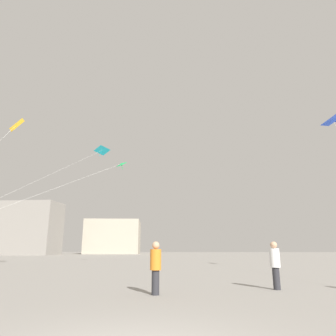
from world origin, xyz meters
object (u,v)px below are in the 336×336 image
Objects in this scene: kite_emerald_diamond at (120,164)px; kite_cyan_delta at (100,152)px; person_in_orange at (156,265)px; building_centre_hall at (27,228)px; person_in_white at (275,263)px; kite_cobalt_delta at (333,120)px; building_left_hall at (1,232)px; kite_amber_delta at (15,126)px; building_right_hall at (114,237)px.

kite_cyan_delta is (-4.18, 7.58, 3.84)m from kite_emerald_diamond.
building_centre_hall reaches higher than person_in_orange.
person_in_white is 0.17× the size of kite_cobalt_delta.
kite_emerald_diamond reaches higher than person_in_white.
kite_cyan_delta is at bearing -122.01° from person_in_orange.
building_left_hall is (-45.57, 59.96, -7.17)m from kite_cyan_delta.
kite_amber_delta is at bearing -101.70° from kite_cyan_delta.
person_in_white is 104.71m from building_left_hall.
building_left_hall is at bearing -108.57° from person_in_orange.
building_right_hall is (-9.57, 59.17, -8.77)m from kite_cyan_delta.
building_right_hall is at bearing 94.96° from kite_amber_delta.
person_in_orange is at bearing -57.94° from building_left_hall.
person_in_orange is 0.10× the size of building_right_hall.
kite_cobalt_delta is at bearing -41.05° from kite_cyan_delta.
kite_amber_delta is 0.62× the size of building_right_hall.
person_in_orange is 76.92m from building_centre_hall.
building_right_hall is at bearing 99.19° from kite_cyan_delta.
kite_amber_delta is 0.44× the size of kite_cyan_delta.
person_in_orange is at bearing -61.26° from building_centre_hall.
kite_cobalt_delta is 75.43m from building_centre_hall.
person_in_white is 22.58m from kite_amber_delta.
kite_cobalt_delta reaches higher than person_in_white.
building_left_hall is 1.16× the size of building_right_hall.
building_centre_hall is (-41.23, 65.79, 5.49)m from person_in_white.
kite_amber_delta is at bearing 172.73° from kite_cobalt_delta.
building_left_hall is at bearing 127.23° from kite_cyan_delta.
kite_amber_delta is 74.80m from building_right_hall.
person_in_orange is at bearing -71.38° from kite_cyan_delta.
person_in_orange is at bearing -140.39° from kite_cobalt_delta.
kite_cyan_delta is at bearing -142.01° from person_in_white.
person_in_white reaches higher than person_in_orange.
kite_emerald_diamond is 9.47m from kite_cyan_delta.
building_right_hall is at bearing -154.33° from person_in_white.
building_left_hall is (-54.89, 87.64, 5.63)m from person_in_orange.
kite_cobalt_delta is at bearing -32.37° from kite_emerald_diamond.
building_centre_hall is at bearing 114.09° from kite_amber_delta.
kite_emerald_diamond is 19.73m from kite_cobalt_delta.
building_centre_hall is at bearing -132.59° from building_right_hall.
building_centre_hall reaches higher than person_in_white.
kite_cobalt_delta is 0.42× the size of kite_cyan_delta.
kite_cyan_delta is at bearing 118.86° from kite_emerald_diamond.
kite_cobalt_delta reaches higher than person_in_orange.
kite_cobalt_delta is 102.58m from building_left_hall.
building_right_hall reaches higher than person_in_orange.
building_centre_hall reaches higher than kite_cobalt_delta.
person_in_white is 0.10× the size of building_right_hall.
kite_amber_delta is 10.55m from kite_emerald_diamond.
kite_cyan_delta is (-9.32, 27.67, 12.80)m from person_in_orange.
kite_amber_delta is (-12.45, 12.59, 10.24)m from person_in_orange.
building_centre_hall is 26.64m from building_right_hall.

